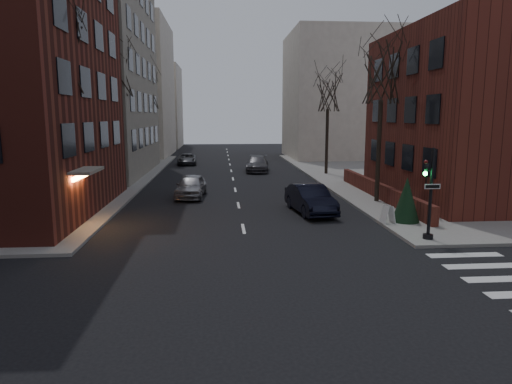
# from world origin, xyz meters

# --- Properties ---
(ground) EXTENTS (160.00, 160.00, 0.00)m
(ground) POSITION_xyz_m (0.00, 0.00, 0.00)
(ground) COLOR black
(ground) RESTS_ON ground
(building_left_tan) EXTENTS (18.00, 18.00, 28.00)m
(building_left_tan) POSITION_xyz_m (-17.00, 34.00, 14.00)
(building_left_tan) COLOR gray
(building_left_tan) RESTS_ON ground
(building_right_brick) EXTENTS (12.00, 14.00, 11.00)m
(building_right_brick) POSITION_xyz_m (16.50, 19.00, 5.50)
(building_right_brick) COLOR #592219
(building_right_brick) RESTS_ON ground
(low_wall_right) EXTENTS (0.35, 16.00, 1.00)m
(low_wall_right) POSITION_xyz_m (9.30, 19.00, 0.65)
(low_wall_right) COLOR #592219
(low_wall_right) RESTS_ON sidewalk_far_right
(building_distant_la) EXTENTS (14.00, 16.00, 18.00)m
(building_distant_la) POSITION_xyz_m (-15.00, 55.00, 9.00)
(building_distant_la) COLOR beige
(building_distant_la) RESTS_ON ground
(building_distant_ra) EXTENTS (14.00, 14.00, 16.00)m
(building_distant_ra) POSITION_xyz_m (15.00, 50.00, 8.00)
(building_distant_ra) COLOR beige
(building_distant_ra) RESTS_ON ground
(building_distant_lb) EXTENTS (10.00, 12.00, 14.00)m
(building_distant_lb) POSITION_xyz_m (-13.00, 72.00, 7.00)
(building_distant_lb) COLOR beige
(building_distant_lb) RESTS_ON ground
(traffic_signal) EXTENTS (0.76, 0.44, 4.00)m
(traffic_signal) POSITION_xyz_m (7.94, 8.99, 1.91)
(traffic_signal) COLOR black
(traffic_signal) RESTS_ON sidewalk_far_right
(tree_left_a) EXTENTS (4.18, 4.18, 10.26)m
(tree_left_a) POSITION_xyz_m (-8.80, 14.00, 8.47)
(tree_left_a) COLOR #2D231C
(tree_left_a) RESTS_ON sidewalk_far_left
(tree_left_b) EXTENTS (4.40, 4.40, 10.80)m
(tree_left_b) POSITION_xyz_m (-8.80, 26.00, 8.91)
(tree_left_b) COLOR #2D231C
(tree_left_b) RESTS_ON sidewalk_far_left
(tree_left_c) EXTENTS (3.96, 3.96, 9.72)m
(tree_left_c) POSITION_xyz_m (-8.80, 40.00, 8.03)
(tree_left_c) COLOR #2D231C
(tree_left_c) RESTS_ON sidewalk_far_left
(tree_right_a) EXTENTS (3.96, 3.96, 9.72)m
(tree_right_a) POSITION_xyz_m (8.80, 18.00, 8.03)
(tree_right_a) COLOR #2D231C
(tree_right_a) RESTS_ON sidewalk_far_right
(tree_right_b) EXTENTS (3.74, 3.74, 9.18)m
(tree_right_b) POSITION_xyz_m (8.80, 32.00, 7.59)
(tree_right_b) COLOR #2D231C
(tree_right_b) RESTS_ON sidewalk_far_right
(streetlamp_near) EXTENTS (0.36, 0.36, 6.28)m
(streetlamp_near) POSITION_xyz_m (-8.20, 22.00, 4.24)
(streetlamp_near) COLOR black
(streetlamp_near) RESTS_ON sidewalk_far_left
(streetlamp_far) EXTENTS (0.36, 0.36, 6.28)m
(streetlamp_far) POSITION_xyz_m (-8.20, 42.00, 4.24)
(streetlamp_far) COLOR black
(streetlamp_far) RESTS_ON sidewalk_far_left
(parked_sedan) EXTENTS (2.36, 5.10, 1.62)m
(parked_sedan) POSITION_xyz_m (4.00, 15.40, 0.81)
(parked_sedan) COLOR black
(parked_sedan) RESTS_ON ground
(car_lane_silver) EXTENTS (2.15, 4.66, 1.55)m
(car_lane_silver) POSITION_xyz_m (-3.10, 21.08, 0.77)
(car_lane_silver) COLOR gray
(car_lane_silver) RESTS_ON ground
(car_lane_gray) EXTENTS (2.77, 5.48, 1.53)m
(car_lane_gray) POSITION_xyz_m (2.60, 35.14, 0.76)
(car_lane_gray) COLOR #424146
(car_lane_gray) RESTS_ON ground
(car_lane_far) EXTENTS (2.27, 4.56, 1.24)m
(car_lane_far) POSITION_xyz_m (-4.87, 42.38, 0.62)
(car_lane_far) COLOR #414146
(car_lane_far) RESTS_ON ground
(sandwich_board) EXTENTS (0.52, 0.64, 0.91)m
(sandwich_board) POSITION_xyz_m (7.30, 12.03, 0.61)
(sandwich_board) COLOR silver
(sandwich_board) RESTS_ON sidewalk_far_right
(evergreen_shrub) EXTENTS (1.43, 1.43, 2.29)m
(evergreen_shrub) POSITION_xyz_m (8.33, 12.29, 1.30)
(evergreen_shrub) COLOR black
(evergreen_shrub) RESTS_ON sidewalk_far_right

